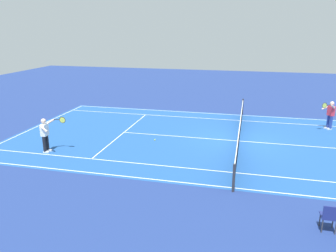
{
  "coord_description": "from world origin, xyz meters",
  "views": [
    {
      "loc": [
        -0.29,
        17.0,
        5.72
      ],
      "look_at": [
        3.56,
        1.14,
        0.9
      ],
      "focal_mm": 35.78,
      "sensor_mm": 36.0,
      "label": 1
    }
  ],
  "objects_px": {
    "tennis_net": "(240,132)",
    "tennis_player_near": "(46,133)",
    "tennis_ball": "(155,140)",
    "tennis_player_far": "(330,114)",
    "spectator_chair_2": "(330,216)"
  },
  "relations": [
    {
      "from": "tennis_net",
      "to": "tennis_player_near",
      "type": "height_order",
      "value": "tennis_player_near"
    },
    {
      "from": "tennis_player_near",
      "to": "tennis_ball",
      "type": "xyz_separation_m",
      "value": [
        -4.53,
        -2.83,
        -0.9
      ]
    },
    {
      "from": "tennis_ball",
      "to": "tennis_player_far",
      "type": "bearing_deg",
      "value": -154.87
    },
    {
      "from": "tennis_player_near",
      "to": "tennis_ball",
      "type": "bearing_deg",
      "value": -148.03
    },
    {
      "from": "tennis_player_far",
      "to": "tennis_ball",
      "type": "bearing_deg",
      "value": 25.13
    },
    {
      "from": "tennis_ball",
      "to": "spectator_chair_2",
      "type": "relative_size",
      "value": 0.08
    },
    {
      "from": "tennis_ball",
      "to": "spectator_chair_2",
      "type": "distance_m",
      "value": 9.8
    },
    {
      "from": "tennis_net",
      "to": "spectator_chair_2",
      "type": "distance_m",
      "value": 8.16
    },
    {
      "from": "tennis_player_near",
      "to": "tennis_player_far",
      "type": "relative_size",
      "value": 1.0
    },
    {
      "from": "tennis_net",
      "to": "spectator_chair_2",
      "type": "height_order",
      "value": "tennis_net"
    },
    {
      "from": "tennis_player_far",
      "to": "tennis_net",
      "type": "bearing_deg",
      "value": 34.35
    },
    {
      "from": "tennis_player_far",
      "to": "tennis_ball",
      "type": "distance_m",
      "value": 10.34
    },
    {
      "from": "tennis_player_near",
      "to": "spectator_chair_2",
      "type": "height_order",
      "value": "tennis_player_near"
    },
    {
      "from": "tennis_player_near",
      "to": "tennis_net",
      "type": "bearing_deg",
      "value": -156.86
    },
    {
      "from": "tennis_net",
      "to": "tennis_player_near",
      "type": "xyz_separation_m",
      "value": [
        8.85,
        3.78,
        0.44
      ]
    }
  ]
}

